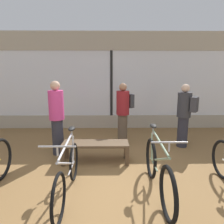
# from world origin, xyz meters

# --- Properties ---
(ground_plane) EXTENTS (24.00, 24.00, 0.00)m
(ground_plane) POSITION_xyz_m (0.00, 0.00, 0.00)
(ground_plane) COLOR olive
(shop_back_wall) EXTENTS (12.00, 0.08, 3.20)m
(shop_back_wall) POSITION_xyz_m (0.00, 3.75, 1.64)
(shop_back_wall) COLOR #B2A893
(shop_back_wall) RESTS_ON ground_plane
(bicycle_left) EXTENTS (0.46, 1.74, 1.02)m
(bicycle_left) POSITION_xyz_m (-0.70, -0.18, 0.38)
(bicycle_left) COLOR black
(bicycle_left) RESTS_ON ground_plane
(bicycle_right) EXTENTS (0.46, 1.80, 1.04)m
(bicycle_right) POSITION_xyz_m (0.70, -0.13, 0.39)
(bicycle_right) COLOR black
(bicycle_right) RESTS_ON ground_plane
(display_bench) EXTENTS (1.40, 0.44, 0.43)m
(display_bench) POSITION_xyz_m (-0.36, 1.04, 0.36)
(display_bench) COLOR brown
(display_bench) RESTS_ON ground_plane
(customer_near_rack) EXTENTS (0.40, 0.40, 1.71)m
(customer_near_rack) POSITION_xyz_m (-1.27, 1.49, 0.90)
(customer_near_rack) COLOR #2D2D38
(customer_near_rack) RESTS_ON ground_plane
(customer_by_window) EXTENTS (0.56, 0.52, 1.62)m
(customer_by_window) POSITION_xyz_m (0.31, 2.24, 0.87)
(customer_by_window) COLOR brown
(customer_by_window) RESTS_ON ground_plane
(customer_mid_floor) EXTENTS (0.56, 0.52, 1.61)m
(customer_mid_floor) POSITION_xyz_m (1.84, 1.92, 0.87)
(customer_mid_floor) COLOR #2D2D38
(customer_mid_floor) RESTS_ON ground_plane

